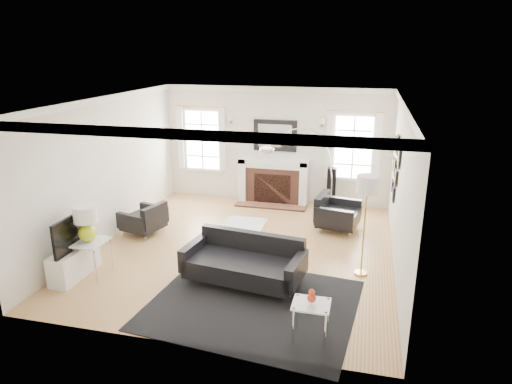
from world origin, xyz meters
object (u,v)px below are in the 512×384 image
(fireplace, at_px, (273,182))
(arc_floor_lamp, at_px, (301,170))
(sofa, at_px, (245,263))
(armchair_right, at_px, (335,214))
(coffee_table, at_px, (244,225))
(armchair_left, at_px, (145,220))
(gourd_lamp, at_px, (86,221))

(fireplace, xyz_separation_m, arc_floor_lamp, (0.82, -1.07, 0.63))
(sofa, xyz_separation_m, armchair_right, (1.25, 2.61, 0.00))
(sofa, bearing_deg, arc_floor_lamp, 81.19)
(coffee_table, bearing_deg, armchair_right, 30.65)
(coffee_table, bearing_deg, armchair_left, -176.33)
(armchair_right, distance_m, arc_floor_lamp, 1.19)
(sofa, bearing_deg, gourd_lamp, -171.08)
(armchair_right, height_order, gourd_lamp, gourd_lamp)
(fireplace, relative_size, sofa, 0.84)
(gourd_lamp, bearing_deg, armchair_left, 88.37)
(fireplace, bearing_deg, coffee_table, -92.30)
(armchair_right, bearing_deg, armchair_left, -163.06)
(fireplace, xyz_separation_m, sofa, (0.36, -4.00, -0.20))
(armchair_right, xyz_separation_m, coffee_table, (-1.71, -1.01, -0.02))
(coffee_table, bearing_deg, gourd_lamp, -136.41)
(coffee_table, distance_m, arc_floor_lamp, 1.82)
(gourd_lamp, relative_size, arc_floor_lamp, 0.28)
(armchair_right, xyz_separation_m, gourd_lamp, (-3.81, -3.02, 0.63))
(gourd_lamp, bearing_deg, sofa, 8.92)
(arc_floor_lamp, bearing_deg, armchair_right, -21.38)
(arc_floor_lamp, bearing_deg, armchair_left, -153.82)
(fireplace, bearing_deg, arc_floor_lamp, -52.64)
(armchair_left, relative_size, arc_floor_lamp, 0.44)
(coffee_table, bearing_deg, sofa, -73.94)
(fireplace, height_order, armchair_right, fireplace)
(armchair_left, bearing_deg, fireplace, 49.66)
(armchair_left, bearing_deg, arc_floor_lamp, 26.18)
(fireplace, distance_m, armchair_left, 3.33)
(armchair_left, height_order, gourd_lamp, gourd_lamp)
(sofa, relative_size, armchair_left, 2.12)
(sofa, distance_m, coffee_table, 1.66)
(fireplace, xyz_separation_m, gourd_lamp, (-2.20, -4.40, 0.43))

